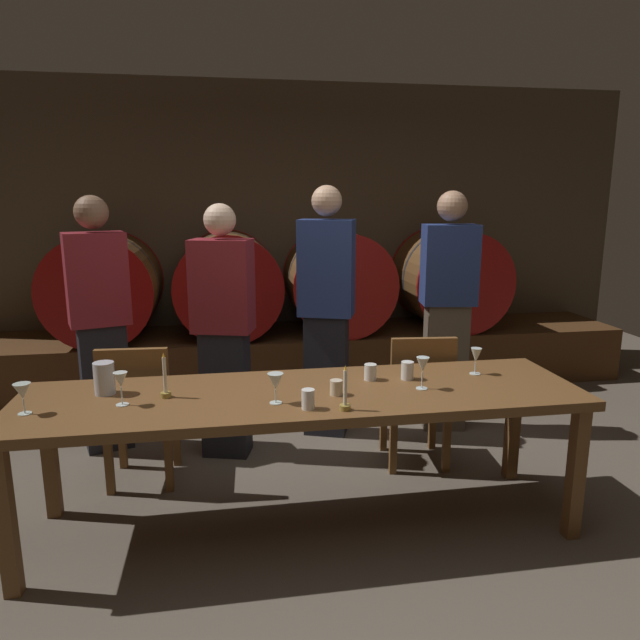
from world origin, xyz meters
name	(u,v)px	position (x,y,z in m)	size (l,w,h in m)	color
ground_plane	(336,527)	(0.00, 0.00, 0.00)	(9.02, 9.02, 0.00)	brown
back_wall	(278,231)	(0.00, 3.00, 1.38)	(6.94, 0.24, 2.76)	brown
barrel_shelf	(286,357)	(0.00, 2.45, 0.25)	(6.25, 0.90, 0.49)	#4C2D16
wine_barrel_far_left	(104,287)	(-1.57, 2.45, 0.95)	(0.92, 0.85, 0.92)	#513319
wine_barrel_center_left	(228,284)	(-0.51, 2.45, 0.95)	(0.92, 0.85, 0.92)	#513319
wine_barrel_center_right	(337,281)	(0.49, 2.45, 0.95)	(0.92, 0.85, 0.92)	brown
wine_barrel_far_right	(449,279)	(1.57, 2.45, 0.95)	(0.92, 0.85, 0.92)	brown
dining_table	(304,404)	(-0.16, 0.05, 0.68)	(2.83, 0.77, 0.75)	brown
chair_left	(139,408)	(-1.06, 0.65, 0.49)	(0.42, 0.42, 0.88)	brown
chair_right	(418,394)	(0.65, 0.62, 0.49)	(0.44, 0.44, 0.88)	brown
guest_far_left	(100,323)	(-1.37, 1.25, 0.89)	(0.44, 0.35, 1.72)	black
guest_center_left	(224,331)	(-0.56, 1.01, 0.86)	(0.43, 0.33, 1.67)	black
guest_center_right	(326,310)	(0.17, 1.25, 0.92)	(0.44, 0.35, 1.79)	black
guest_far_right	(447,310)	(1.05, 1.20, 0.90)	(0.41, 0.30, 1.75)	brown
candle_left	(165,385)	(-0.84, 0.08, 0.81)	(0.05, 0.05, 0.23)	olive
candle_right	(345,398)	(-0.01, -0.24, 0.81)	(0.05, 0.05, 0.22)	olive
pitcher	(104,378)	(-1.15, 0.18, 0.83)	(0.10, 0.10, 0.16)	silver
wine_glass_far_left	(22,392)	(-1.45, -0.05, 0.85)	(0.08, 0.08, 0.14)	silver
wine_glass_left	(121,381)	(-1.04, 0.00, 0.87)	(0.07, 0.07, 0.16)	silver
wine_glass_center	(275,382)	(-0.32, -0.09, 0.85)	(0.08, 0.08, 0.15)	silver
wine_glass_right	(423,366)	(0.44, -0.01, 0.87)	(0.07, 0.07, 0.17)	silver
wine_glass_far_right	(476,356)	(0.82, 0.18, 0.85)	(0.06, 0.06, 0.15)	silver
cup_far_left	(308,399)	(-0.18, -0.20, 0.80)	(0.06, 0.06, 0.09)	white
cup_center_left	(336,388)	(-0.01, -0.03, 0.79)	(0.06, 0.06, 0.08)	beige
cup_center_right	(370,372)	(0.22, 0.18, 0.79)	(0.07, 0.07, 0.09)	white
cup_far_right	(407,371)	(0.41, 0.15, 0.80)	(0.07, 0.07, 0.10)	white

